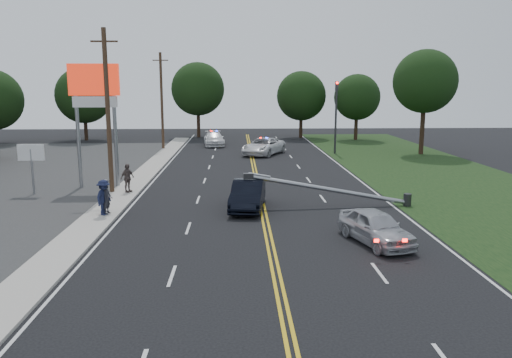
{
  "coord_description": "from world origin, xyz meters",
  "views": [
    {
      "loc": [
        -1.35,
        -18.76,
        6.6
      ],
      "look_at": [
        -0.37,
        7.44,
        1.7
      ],
      "focal_mm": 35.0,
      "sensor_mm": 36.0,
      "label": 1
    }
  ],
  "objects_px": {
    "pylon_sign": "(95,96)",
    "emergency_b": "(214,139)",
    "emergency_a": "(264,146)",
    "traffic_signal": "(336,111)",
    "fallen_streetlight": "(338,190)",
    "bystander_d": "(127,178)",
    "waiting_sedan": "(376,227)",
    "utility_pole_far": "(162,101)",
    "utility_pole_mid": "(108,111)",
    "small_sign": "(31,157)",
    "crashed_sedan": "(248,195)",
    "bystander_b": "(106,196)",
    "bystander_a": "(107,199)",
    "bystander_c": "(104,197)"
  },
  "relations": [
    {
      "from": "bystander_a",
      "to": "fallen_streetlight",
      "type": "bearing_deg",
      "value": -73.62
    },
    {
      "from": "utility_pole_mid",
      "to": "utility_pole_far",
      "type": "xyz_separation_m",
      "value": [
        0.0,
        22.0,
        0.0
      ]
    },
    {
      "from": "small_sign",
      "to": "crashed_sedan",
      "type": "relative_size",
      "value": 0.66
    },
    {
      "from": "utility_pole_mid",
      "to": "crashed_sedan",
      "type": "xyz_separation_m",
      "value": [
        8.39,
        -4.31,
        -4.31
      ]
    },
    {
      "from": "emergency_b",
      "to": "bystander_a",
      "type": "xyz_separation_m",
      "value": [
        -4.1,
        -30.69,
        0.15
      ]
    },
    {
      "from": "traffic_signal",
      "to": "crashed_sedan",
      "type": "relative_size",
      "value": 1.49
    },
    {
      "from": "bystander_a",
      "to": "crashed_sedan",
      "type": "bearing_deg",
      "value": -71.11
    },
    {
      "from": "small_sign",
      "to": "bystander_b",
      "type": "height_order",
      "value": "small_sign"
    },
    {
      "from": "pylon_sign",
      "to": "utility_pole_far",
      "type": "height_order",
      "value": "utility_pole_far"
    },
    {
      "from": "small_sign",
      "to": "utility_pole_mid",
      "type": "bearing_deg",
      "value": 0.0
    },
    {
      "from": "crashed_sedan",
      "to": "waiting_sedan",
      "type": "height_order",
      "value": "crashed_sedan"
    },
    {
      "from": "pylon_sign",
      "to": "traffic_signal",
      "type": "distance_m",
      "value": 24.75
    },
    {
      "from": "small_sign",
      "to": "utility_pole_far",
      "type": "relative_size",
      "value": 0.31
    },
    {
      "from": "fallen_streetlight",
      "to": "traffic_signal",
      "type": "bearing_deg",
      "value": 79.41
    },
    {
      "from": "emergency_a",
      "to": "utility_pole_far",
      "type": "bearing_deg",
      "value": -177.12
    },
    {
      "from": "pylon_sign",
      "to": "traffic_signal",
      "type": "relative_size",
      "value": 1.13
    },
    {
      "from": "fallen_streetlight",
      "to": "waiting_sedan",
      "type": "distance_m",
      "value": 6.57
    },
    {
      "from": "utility_pole_far",
      "to": "emergency_b",
      "type": "distance_m",
      "value": 7.47
    },
    {
      "from": "crashed_sedan",
      "to": "emergency_b",
      "type": "height_order",
      "value": "crashed_sedan"
    },
    {
      "from": "waiting_sedan",
      "to": "utility_pole_far",
      "type": "bearing_deg",
      "value": 95.89
    },
    {
      "from": "traffic_signal",
      "to": "crashed_sedan",
      "type": "bearing_deg",
      "value": -112.21
    },
    {
      "from": "pylon_sign",
      "to": "emergency_b",
      "type": "xyz_separation_m",
      "value": [
        6.52,
        23.14,
        -5.23
      ]
    },
    {
      "from": "bystander_b",
      "to": "bystander_d",
      "type": "relative_size",
      "value": 0.99
    },
    {
      "from": "emergency_a",
      "to": "traffic_signal",
      "type": "bearing_deg",
      "value": 29.98
    },
    {
      "from": "crashed_sedan",
      "to": "emergency_a",
      "type": "relative_size",
      "value": 0.81
    },
    {
      "from": "waiting_sedan",
      "to": "bystander_a",
      "type": "bearing_deg",
      "value": 141.38
    },
    {
      "from": "fallen_streetlight",
      "to": "bystander_d",
      "type": "relative_size",
      "value": 5.26
    },
    {
      "from": "bystander_d",
      "to": "emergency_b",
      "type": "bearing_deg",
      "value": 25.0
    },
    {
      "from": "traffic_signal",
      "to": "fallen_streetlight",
      "type": "height_order",
      "value": "traffic_signal"
    },
    {
      "from": "small_sign",
      "to": "utility_pole_far",
      "type": "bearing_deg",
      "value": 77.69
    },
    {
      "from": "utility_pole_far",
      "to": "emergency_a",
      "type": "relative_size",
      "value": 1.72
    },
    {
      "from": "pylon_sign",
      "to": "utility_pole_far",
      "type": "relative_size",
      "value": 0.8
    },
    {
      "from": "utility_pole_far",
      "to": "bystander_d",
      "type": "xyz_separation_m",
      "value": [
        1.03,
        -22.24,
        -4.07
      ]
    },
    {
      "from": "utility_pole_mid",
      "to": "bystander_d",
      "type": "bearing_deg",
      "value": -13.06
    },
    {
      "from": "emergency_a",
      "to": "bystander_b",
      "type": "relative_size",
      "value": 3.32
    },
    {
      "from": "crashed_sedan",
      "to": "bystander_c",
      "type": "height_order",
      "value": "bystander_c"
    },
    {
      "from": "pylon_sign",
      "to": "emergency_a",
      "type": "bearing_deg",
      "value": 53.03
    },
    {
      "from": "small_sign",
      "to": "fallen_streetlight",
      "type": "xyz_separation_m",
      "value": [
        18.19,
        -4.0,
        -1.41
      ]
    },
    {
      "from": "bystander_c",
      "to": "emergency_b",
      "type": "bearing_deg",
      "value": 6.09
    },
    {
      "from": "waiting_sedan",
      "to": "bystander_c",
      "type": "bearing_deg",
      "value": 142.32
    },
    {
      "from": "pylon_sign",
      "to": "small_sign",
      "type": "bearing_deg",
      "value": -150.26
    },
    {
      "from": "emergency_a",
      "to": "bystander_b",
      "type": "xyz_separation_m",
      "value": [
        -9.35,
        -22.79,
        0.19
      ]
    },
    {
      "from": "traffic_signal",
      "to": "bystander_b",
      "type": "distance_m",
      "value": 28.68
    },
    {
      "from": "utility_pole_mid",
      "to": "bystander_a",
      "type": "xyz_separation_m",
      "value": [
        1.12,
        -5.56,
        -4.17
      ]
    },
    {
      "from": "fallen_streetlight",
      "to": "emergency_a",
      "type": "height_order",
      "value": "fallen_streetlight"
    },
    {
      "from": "utility_pole_mid",
      "to": "emergency_a",
      "type": "distance_m",
      "value": 20.81
    },
    {
      "from": "traffic_signal",
      "to": "utility_pole_mid",
      "type": "height_order",
      "value": "utility_pole_mid"
    },
    {
      "from": "utility_pole_mid",
      "to": "utility_pole_far",
      "type": "distance_m",
      "value": 22.0
    },
    {
      "from": "small_sign",
      "to": "emergency_a",
      "type": "distance_m",
      "value": 23.24
    },
    {
      "from": "bystander_d",
      "to": "bystander_a",
      "type": "bearing_deg",
      "value": -144.61
    }
  ]
}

